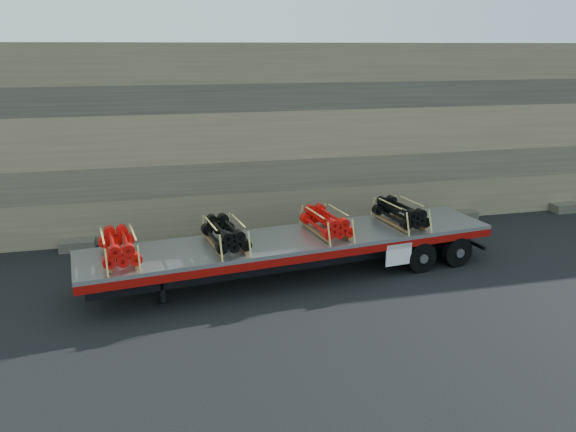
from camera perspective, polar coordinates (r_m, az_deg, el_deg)
name	(u,v)px	position (r m, az deg, el deg)	size (l,w,h in m)	color
ground	(336,280)	(17.40, 4.95, -6.46)	(120.00, 120.00, 0.00)	black
rock_wall	(286,135)	(22.48, -0.17, 8.24)	(44.00, 3.00, 7.00)	#7A6B54
trailer	(295,257)	(17.35, 0.69, -4.17)	(12.83, 2.47, 1.28)	#A1A4A9
bundle_front	(119,247)	(15.94, -16.78, -3.07)	(0.98, 1.96, 0.70)	red
bundle_midfront	(225,235)	(16.37, -6.40, -1.89)	(0.99, 1.98, 0.70)	black
bundle_midrear	(326,223)	(17.43, 3.90, -0.68)	(0.98, 1.95, 0.69)	red
bundle_rear	(400,214)	(18.67, 11.34, 0.24)	(0.99, 1.99, 0.70)	black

